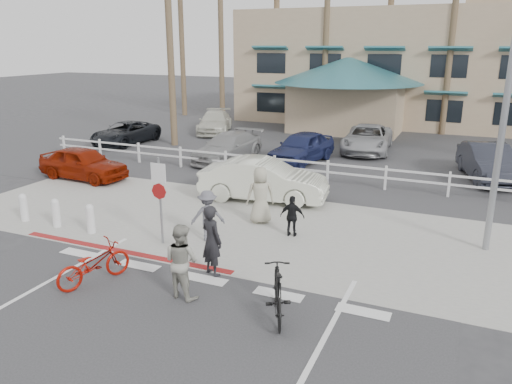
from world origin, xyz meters
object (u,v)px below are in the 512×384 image
at_px(bike_black, 278,292).
at_px(car_white_sedan, 264,180).
at_px(car_red_compact, 83,163).
at_px(bike_red, 94,264).
at_px(sign_post, 160,197).

relative_size(bike_black, car_white_sedan, 0.41).
bearing_deg(car_red_compact, bike_red, -133.31).
bearing_deg(bike_black, bike_red, -20.49).
bearing_deg(sign_post, bike_red, -92.06).
distance_m(car_white_sedan, car_red_compact, 8.38).
bearing_deg(bike_red, car_white_sedan, -78.12).
height_order(bike_red, car_white_sedan, car_white_sedan).
relative_size(bike_red, car_white_sedan, 0.41).
bearing_deg(car_white_sedan, bike_red, 164.03).
xyz_separation_m(sign_post, car_white_sedan, (1.11, 5.10, -0.67)).
bearing_deg(bike_black, car_red_compact, -55.96).
distance_m(bike_black, car_red_compact, 13.98).
height_order(sign_post, bike_black, sign_post).
xyz_separation_m(sign_post, bike_red, (-0.10, -2.83, -0.94)).
xyz_separation_m(bike_black, car_white_sedan, (-3.51, 7.62, 0.20)).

